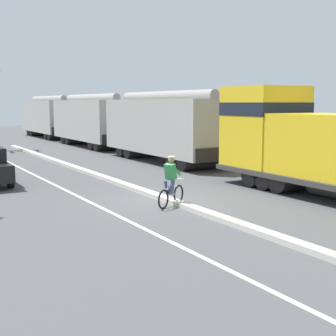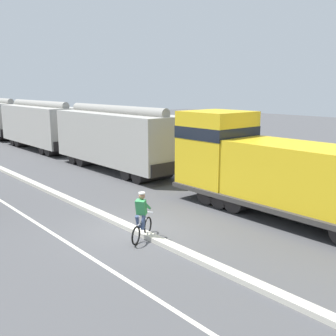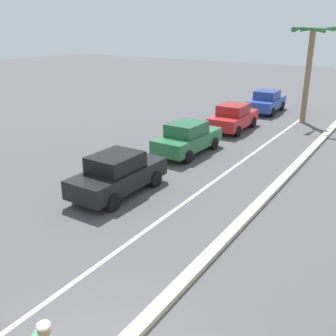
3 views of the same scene
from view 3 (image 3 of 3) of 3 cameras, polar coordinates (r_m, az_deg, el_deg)
name	(u,v)px [view 3 (image 3 of 3)]	position (r m, az deg, el deg)	size (l,w,h in m)	color
median_curb	(227,237)	(12.32, 8.58, -9.81)	(0.36, 36.00, 0.16)	beige
lane_stripe	(162,219)	(13.35, -0.92, -7.41)	(0.14, 36.00, 0.01)	silver
parked_car_black	(118,174)	(15.10, -7.27, -0.81)	(1.86, 4.22, 1.62)	black
parked_car_green	(188,138)	(19.73, 2.86, 4.40)	(1.92, 4.24, 1.62)	#286B3D
parked_car_red	(234,117)	(24.49, 9.49, 7.29)	(1.90, 4.23, 1.62)	red
parked_car_blue	(267,101)	(30.12, 14.16, 9.37)	(1.95, 4.26, 1.62)	#28479E
palm_tree_near	(310,54)	(27.26, 19.93, 15.31)	(2.38, 2.25, 6.14)	#846647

